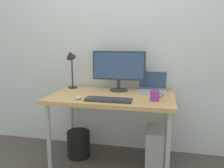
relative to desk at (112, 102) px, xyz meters
name	(u,v)px	position (x,y,z in m)	size (l,w,h in m)	color
ground_plane	(112,162)	(0.00, 0.00, -0.69)	(6.00, 6.00, 0.00)	#4C4742
back_wall	(120,42)	(0.00, 0.43, 0.61)	(4.40, 0.04, 2.60)	silver
desk	(112,102)	(0.00, 0.00, 0.00)	(1.28, 0.73, 0.76)	tan
monitor	(119,68)	(0.03, 0.23, 0.33)	(0.59, 0.20, 0.45)	#333338
laptop	(152,87)	(0.40, 0.25, 0.13)	(0.32, 0.26, 0.23)	#B2B2B7
desk_lamp	(71,61)	(-0.54, 0.23, 0.40)	(0.11, 0.16, 0.46)	#232328
keyboard	(108,100)	(0.01, -0.23, 0.08)	(0.44, 0.14, 0.02)	#333338
mouse	(79,97)	(-0.29, -0.22, 0.09)	(0.06, 0.09, 0.03)	silver
coffee_mug	(155,96)	(0.44, -0.13, 0.12)	(0.12, 0.09, 0.10)	purple
computer_tower	(155,148)	(0.46, 0.03, -0.48)	(0.18, 0.36, 0.42)	#B2B2B7
wastebasket	(79,144)	(-0.40, 0.06, -0.54)	(0.26, 0.26, 0.30)	black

